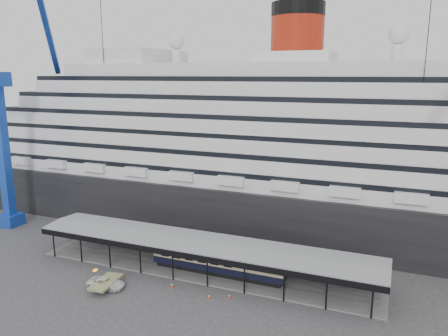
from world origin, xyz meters
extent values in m
plane|color=#363638|center=(0.00, 0.00, 0.00)|extent=(200.00, 200.00, 0.00)
cube|color=black|center=(0.00, 32.00, 5.00)|extent=(130.00, 30.00, 10.00)
cylinder|color=#A2210D|center=(8.00, 32.00, 37.40)|extent=(10.00, 10.00, 9.00)
cylinder|color=black|center=(8.00, 32.00, 42.65)|extent=(10.10, 10.10, 2.50)
sphere|color=silver|center=(-18.00, 32.00, 37.70)|extent=(3.60, 3.60, 3.60)
sphere|color=silver|center=(26.00, 32.00, 37.70)|extent=(3.60, 3.60, 3.60)
cube|color=slate|center=(0.00, 5.00, 0.12)|extent=(56.00, 8.00, 0.24)
cube|color=slate|center=(0.00, 4.28, 0.28)|extent=(54.00, 0.08, 0.10)
cube|color=slate|center=(0.00, 5.72, 0.28)|extent=(54.00, 0.08, 0.10)
cube|color=black|center=(0.00, 0.50, 4.45)|extent=(56.00, 0.18, 0.90)
cube|color=black|center=(0.00, 9.50, 4.45)|extent=(56.00, 0.18, 0.90)
cube|color=slate|center=(0.00, 5.00, 5.18)|extent=(56.00, 9.00, 0.24)
cube|color=#1743B2|center=(-46.00, 10.00, 1.20)|extent=(4.00, 4.00, 2.40)
cube|color=#1743B2|center=(-46.00, 10.00, 15.40)|extent=(1.80, 1.80, 26.00)
cube|color=#1743B2|center=(-37.61, 15.88, 39.20)|extent=(12.92, 17.86, 16.80)
cylinder|color=black|center=(-29.22, 21.75, 23.60)|extent=(0.12, 0.12, 47.21)
cylinder|color=black|center=(30.26, 20.24, 23.60)|extent=(0.12, 0.12, 47.21)
imported|color=silver|center=(-10.71, -5.20, 0.77)|extent=(5.79, 3.09, 1.55)
cube|color=black|center=(2.86, 5.00, 0.58)|extent=(20.64, 2.52, 0.69)
cube|color=black|center=(2.86, 5.00, 1.47)|extent=(21.63, 2.92, 1.08)
cube|color=beige|center=(2.86, 5.00, 2.65)|extent=(21.63, 2.96, 1.28)
cube|color=black|center=(2.86, 5.00, 3.48)|extent=(21.63, 2.92, 0.39)
cube|color=red|center=(-1.76, -1.47, 0.02)|extent=(0.50, 0.50, 0.03)
cone|color=red|center=(-1.76, -1.47, 0.42)|extent=(0.42, 0.42, 0.80)
cylinder|color=white|center=(-1.76, -1.47, 0.50)|extent=(0.26, 0.26, 0.16)
cube|color=red|center=(4.57, -2.35, 0.01)|extent=(0.43, 0.43, 0.03)
cone|color=red|center=(4.57, -2.35, 0.35)|extent=(0.36, 0.36, 0.66)
cylinder|color=white|center=(4.57, -2.35, 0.41)|extent=(0.21, 0.21, 0.13)
cube|color=red|center=(7.17, -1.17, 0.01)|extent=(0.40, 0.40, 0.03)
cone|color=red|center=(7.17, -1.17, 0.34)|extent=(0.34, 0.34, 0.65)
cylinder|color=white|center=(7.17, -1.17, 0.40)|extent=(0.21, 0.21, 0.13)
camera|label=1|loc=(27.51, -53.32, 30.87)|focal=35.00mm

